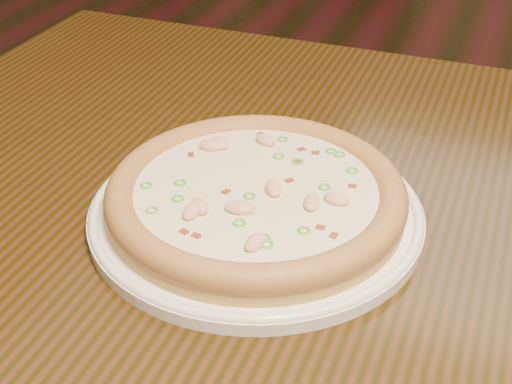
% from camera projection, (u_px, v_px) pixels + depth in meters
% --- Properties ---
extents(ground, '(9.00, 9.00, 0.00)m').
position_uv_depth(ground, '(450.00, 362.00, 1.52)').
color(ground, black).
extents(hero_table, '(1.20, 0.80, 0.75)m').
position_uv_depth(hero_table, '(382.00, 295.00, 0.73)').
color(hero_table, black).
rests_on(hero_table, ground).
extents(plate, '(0.31, 0.31, 0.02)m').
position_uv_depth(plate, '(256.00, 211.00, 0.67)').
color(plate, white).
rests_on(plate, hero_table).
extents(pizza, '(0.28, 0.28, 0.03)m').
position_uv_depth(pizza, '(256.00, 195.00, 0.66)').
color(pizza, '#BA9642').
rests_on(pizza, plate).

